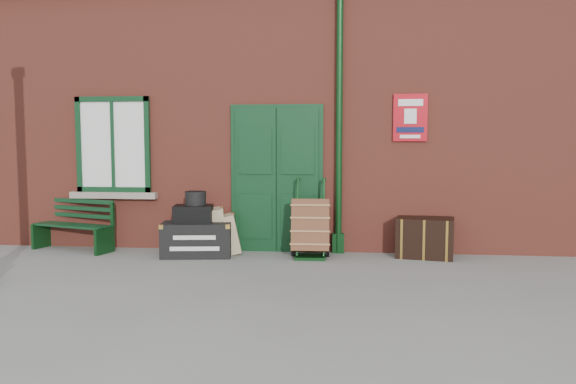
# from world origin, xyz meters

# --- Properties ---
(ground) EXTENTS (80.00, 80.00, 0.00)m
(ground) POSITION_xyz_m (0.00, 0.00, 0.00)
(ground) COLOR gray
(ground) RESTS_ON ground
(station_building) EXTENTS (10.30, 4.30, 4.36)m
(station_building) POSITION_xyz_m (-0.00, 3.49, 2.16)
(station_building) COLOR brown
(station_building) RESTS_ON ground
(bench) EXTENTS (1.39, 0.79, 0.82)m
(bench) POSITION_xyz_m (-3.46, 1.23, 0.41)
(bench) COLOR #0D3319
(bench) RESTS_ON ground
(houdini_trunk) EXTENTS (1.08, 0.69, 0.51)m
(houdini_trunk) POSITION_xyz_m (-1.43, 0.96, 0.25)
(houdini_trunk) COLOR black
(houdini_trunk) RESTS_ON ground
(strongbox) EXTENTS (0.61, 0.48, 0.25)m
(strongbox) POSITION_xyz_m (-1.48, 0.96, 0.63)
(strongbox) COLOR black
(strongbox) RESTS_ON houdini_trunk
(hatbox) EXTENTS (0.34, 0.34, 0.20)m
(hatbox) POSITION_xyz_m (-1.45, 0.99, 0.86)
(hatbox) COLOR black
(hatbox) RESTS_ON strongbox
(suitcase_back) EXTENTS (0.39, 0.54, 0.70)m
(suitcase_back) POSITION_xyz_m (-1.15, 1.25, 0.35)
(suitcase_back) COLOR tan
(suitcase_back) RESTS_ON ground
(suitcase_front) EXTENTS (0.37, 0.49, 0.60)m
(suitcase_front) POSITION_xyz_m (-0.97, 1.25, 0.30)
(suitcase_front) COLOR tan
(suitcase_front) RESTS_ON ground
(porter_trolley) EXTENTS (0.57, 0.61, 1.13)m
(porter_trolley) POSITION_xyz_m (0.25, 1.08, 0.44)
(porter_trolley) COLOR black
(porter_trolley) RESTS_ON ground
(dark_trunk) EXTENTS (0.89, 0.67, 0.58)m
(dark_trunk) POSITION_xyz_m (1.92, 1.25, 0.29)
(dark_trunk) COLOR black
(dark_trunk) RESTS_ON ground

